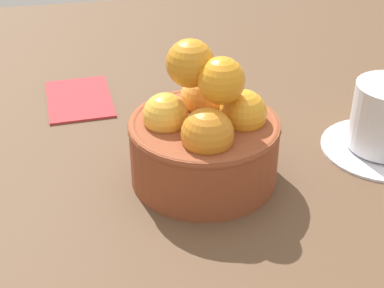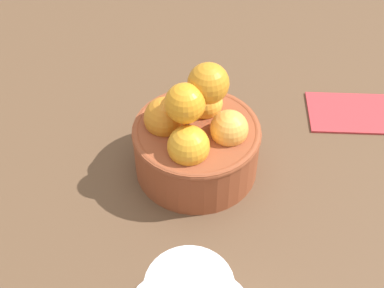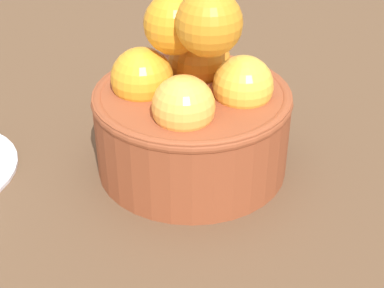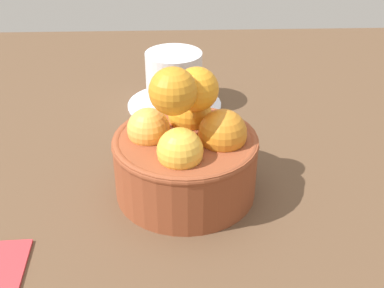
# 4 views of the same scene
# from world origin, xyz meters

# --- Properties ---
(ground_plane) EXTENTS (1.23, 1.09, 0.03)m
(ground_plane) POSITION_xyz_m (0.00, 0.00, -0.02)
(ground_plane) COLOR brown
(terracotta_bowl) EXTENTS (0.15, 0.15, 0.15)m
(terracotta_bowl) POSITION_xyz_m (0.00, 0.00, 0.05)
(terracotta_bowl) COLOR brown
(terracotta_bowl) RESTS_ON ground_plane
(coffee_cup) EXTENTS (0.14, 0.14, 0.08)m
(coffee_cup) POSITION_xyz_m (-0.01, 0.21, 0.04)
(coffee_cup) COLOR white
(coffee_cup) RESTS_ON ground_plane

